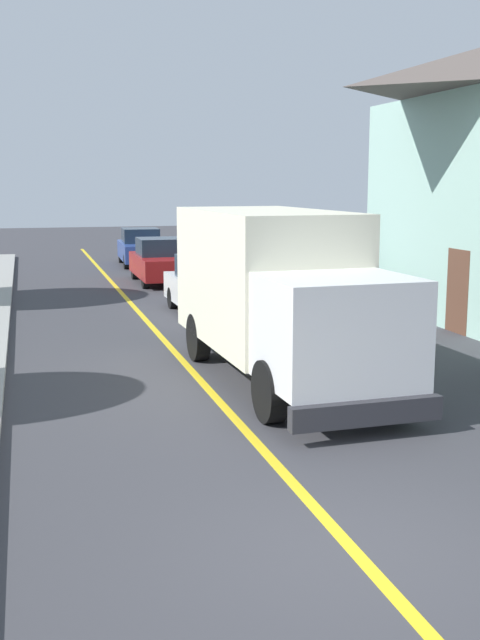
# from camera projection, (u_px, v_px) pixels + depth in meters

# --- Properties ---
(ground_plane) EXTENTS (120.00, 120.00, 0.00)m
(ground_plane) POSITION_uv_depth(u_px,v_px,m) (353.00, 550.00, 8.04)
(ground_plane) COLOR #38383D
(centre_line_yellow) EXTENTS (0.16, 56.00, 0.01)m
(centre_line_yellow) POSITION_uv_depth(u_px,v_px,m) (173.00, 350.00, 17.53)
(centre_line_yellow) COLOR gold
(centre_line_yellow) RESTS_ON ground
(box_truck) EXTENTS (2.63, 7.25, 3.20)m
(box_truck) POSITION_uv_depth(u_px,v_px,m) (277.00, 288.00, 14.73)
(box_truck) COLOR #F2EDCC
(box_truck) RESTS_ON ground
(parked_car_near) EXTENTS (1.89, 4.43, 1.67)m
(parked_car_near) POSITION_uv_depth(u_px,v_px,m) (209.00, 287.00, 22.18)
(parked_car_near) COLOR silver
(parked_car_near) RESTS_ON ground
(parked_car_mid) EXTENTS (1.81, 4.41, 1.67)m
(parked_car_mid) POSITION_uv_depth(u_px,v_px,m) (160.00, 262.00, 29.18)
(parked_car_mid) COLOR maroon
(parked_car_mid) RESTS_ON ground
(parked_car_far) EXTENTS (1.97, 4.47, 1.67)m
(parked_car_far) POSITION_uv_depth(u_px,v_px,m) (141.00, 248.00, 35.37)
(parked_car_far) COLOR #2D4793
(parked_car_far) RESTS_ON ground
(parked_van_across) EXTENTS (1.98, 4.47, 1.67)m
(parked_van_across) POSITION_uv_depth(u_px,v_px,m) (310.00, 280.00, 23.69)
(parked_van_across) COLOR silver
(parked_van_across) RESTS_ON ground
(stop_sign) EXTENTS (0.80, 0.10, 2.65)m
(stop_sign) POSITION_uv_depth(u_px,v_px,m) (329.00, 257.00, 19.86)
(stop_sign) COLOR gray
(stop_sign) RESTS_ON ground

